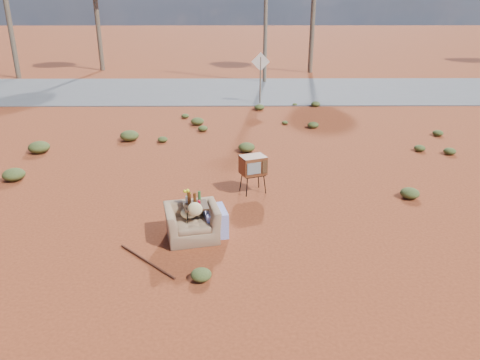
{
  "coord_description": "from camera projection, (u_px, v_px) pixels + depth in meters",
  "views": [
    {
      "loc": [
        0.48,
        -8.15,
        4.39
      ],
      "look_at": [
        0.55,
        0.94,
        0.8
      ],
      "focal_mm": 35.0,
      "sensor_mm": 36.0,
      "label": 1
    }
  ],
  "objects": [
    {
      "name": "ground",
      "position": [
        213.0,
        235.0,
        9.19
      ],
      "size": [
        140.0,
        140.0,
        0.0
      ],
      "primitive_type": "plane",
      "color": "brown",
      "rests_on": "ground"
    },
    {
      "name": "tv_unit",
      "position": [
        253.0,
        166.0,
        10.97
      ],
      "size": [
        0.69,
        0.63,
        0.91
      ],
      "rotation": [
        0.0,
        0.0,
        0.39
      ],
      "color": "black",
      "rests_on": "ground"
    },
    {
      "name": "armchair",
      "position": [
        196.0,
        218.0,
        8.99
      ],
      "size": [
        1.28,
        1.0,
        0.88
      ],
      "rotation": [
        0.0,
        0.0,
        0.23
      ],
      "color": "#816246",
      "rests_on": "ground"
    },
    {
      "name": "side_table",
      "position": [
        194.0,
        203.0,
        8.94
      ],
      "size": [
        0.55,
        0.55,
        0.94
      ],
      "rotation": [
        0.0,
        0.0,
        0.22
      ],
      "color": "#362313",
      "rests_on": "ground"
    },
    {
      "name": "rusty_bar",
      "position": [
        147.0,
        261.0,
        8.26
      ],
      "size": [
        1.15,
        1.14,
        0.04
      ],
      "primitive_type": "cylinder",
      "rotation": [
        0.0,
        1.57,
        -0.78
      ],
      "color": "#4D2014",
      "rests_on": "ground"
    },
    {
      "name": "road_sign",
      "position": [
        260.0,
        69.0,
        19.81
      ],
      "size": [
        0.78,
        0.06,
        2.19
      ],
      "color": "brown",
      "rests_on": "ground"
    },
    {
      "name": "highway",
      "position": [
        227.0,
        91.0,
        23.13
      ],
      "size": [
        140.0,
        7.0,
        0.04
      ],
      "primitive_type": "cube",
      "color": "#565659",
      "rests_on": "ground"
    },
    {
      "name": "scrub_patch",
      "position": [
        191.0,
        157.0,
        13.23
      ],
      "size": [
        17.49,
        8.07,
        0.33
      ],
      "color": "#485224",
      "rests_on": "ground"
    },
    {
      "name": "utility_pole_center",
      "position": [
        266.0,
        1.0,
        23.96
      ],
      "size": [
        1.4,
        0.2,
        8.0
      ],
      "color": "brown",
      "rests_on": "ground"
    }
  ]
}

